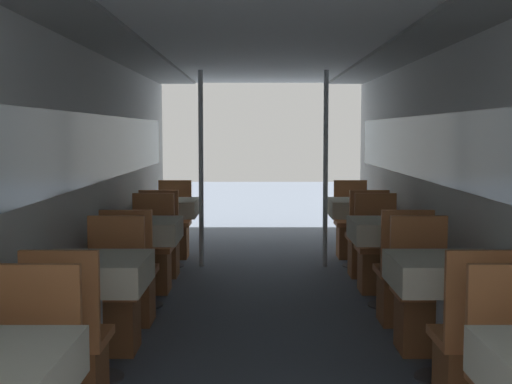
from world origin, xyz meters
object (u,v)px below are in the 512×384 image
dining_table_left_2 (141,234)px  chair_right_far_2 (377,261)px  chair_right_near_2 (402,288)px  dining_table_left_1 (93,278)px  chair_left_far_3 (173,234)px  support_pole_left_3 (201,169)px  chair_left_near_1 (69,364)px  chair_left_near_3 (161,250)px  dining_table_right_1 (445,278)px  dining_table_right_2 (389,234)px  chair_right_near_3 (366,250)px  support_pole_right_3 (325,169)px  dining_table_right_3 (358,211)px  chair_right_far_3 (351,234)px  dining_table_left_3 (167,211)px  chair_right_near_1 (472,364)px  chair_left_far_1 (112,310)px  chair_right_far_1 (422,310)px  chair_left_far_2 (151,262)px  chair_left_near_2 (130,288)px

dining_table_left_2 → chair_right_far_2: size_ratio=0.82×
chair_right_near_2 → dining_table_left_1: bearing=-149.6°
chair_left_far_3 → chair_right_far_2: size_ratio=1.00×
chair_left_far_3 → support_pole_left_3: (0.38, -0.58, 0.81)m
chair_left_near_1 → chair_left_near_3: size_ratio=1.00×
dining_table_right_1 → dining_table_right_2: same height
chair_left_near_3 → dining_table_right_1: size_ratio=1.22×
chair_right_near_3 → support_pole_right_3: size_ratio=0.42×
chair_left_near_3 → dining_table_right_3: bearing=15.0°
chair_left_near_1 → chair_right_far_2: same height
dining_table_right_3 → chair_right_far_3: size_ratio=0.82×
dining_table_left_1 → support_pole_left_3: size_ratio=0.34×
dining_table_left_3 → chair_right_near_1: chair_right_near_1 is taller
dining_table_right_2 → support_pole_right_3: (-0.38, 1.84, 0.47)m
chair_left_far_1 → chair_right_far_1: 2.15m
chair_left_near_3 → dining_table_right_3: chair_left_near_3 is taller
dining_table_left_1 → chair_left_near_3: chair_left_near_3 is taller
chair_right_far_1 → dining_table_right_3: chair_right_far_1 is taller
chair_right_near_1 → chair_right_near_2: same height
support_pole_left_3 → support_pole_right_3: 1.40m
chair_left_far_2 → chair_left_near_2: bearing=90.0°
chair_left_near_3 → dining_table_left_2: bearing=-90.0°
chair_left_near_1 → support_pole_left_3: bearing=84.9°
dining_table_left_1 → dining_table_left_3: size_ratio=1.00×
dining_table_right_2 → chair_right_far_2: size_ratio=0.82×
chair_left_near_3 → dining_table_right_3: size_ratio=1.22×
chair_left_far_3 → chair_right_near_2: bearing=125.7°
chair_left_near_1 → chair_right_far_2: bearing=54.3°
dining_table_left_2 → chair_right_near_3: size_ratio=0.82×
dining_table_left_3 → dining_table_right_2: same height
chair_right_far_3 → chair_left_far_1: bearing=59.7°
chair_left_far_1 → chair_right_near_3: same height
chair_right_near_1 → support_pole_right_3: support_pole_right_3 is taller
dining_table_right_1 → chair_right_far_3: chair_right_far_3 is taller
dining_table_left_1 → chair_right_far_1: size_ratio=0.82×
chair_right_near_1 → chair_left_far_3: bearing=114.0°
dining_table_left_1 → chair_right_far_3: chair_right_far_3 is taller
chair_right_far_3 → chair_left_far_3: bearing=0.0°
dining_table_left_2 → dining_table_right_3: size_ratio=1.00×
chair_right_far_1 → chair_left_near_2: bearing=-17.7°
chair_right_near_1 → chair_right_near_2: (0.00, 1.84, 0.00)m
dining_table_left_3 → chair_right_far_1: size_ratio=0.82×
dining_table_right_2 → chair_left_far_2: bearing=165.0°
dining_table_left_1 → chair_left_near_2: bearing=90.0°
dining_table_left_3 → chair_right_near_3: (2.15, -0.58, -0.35)m
dining_table_left_2 → support_pole_left_3: support_pole_left_3 is taller
chair_left_far_2 → dining_table_right_2: size_ratio=1.22×
chair_left_near_3 → chair_right_near_1: size_ratio=1.00×
chair_left_near_1 → chair_left_near_3: bearing=90.0°
chair_left_near_2 → support_pole_right_3: 3.11m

